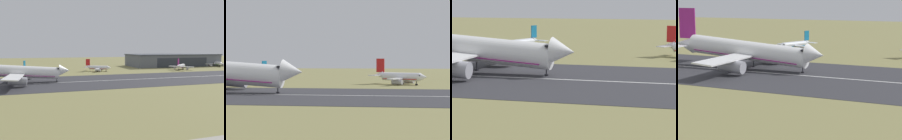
% 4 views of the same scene
% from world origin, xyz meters
% --- Properties ---
extents(ground_plane, '(673.93, 673.93, 0.00)m').
position_xyz_m(ground_plane, '(0.00, 50.30, 0.00)').
color(ground_plane, olive).
extents(runway_strip, '(433.93, 47.12, 0.06)m').
position_xyz_m(runway_strip, '(0.00, 100.60, 0.03)').
color(runway_strip, '#333338').
rests_on(runway_strip, ground_plane).
extents(runway_centreline, '(390.54, 0.70, 0.01)m').
position_xyz_m(runway_centreline, '(0.00, 100.60, 0.07)').
color(runway_centreline, silver).
rests_on(runway_centreline, runway_strip).
extents(airplane_parked_centre, '(16.84, 17.89, 7.89)m').
position_xyz_m(airplane_parked_centre, '(-52.01, 149.95, 2.73)').
color(airplane_parked_centre, silver).
rests_on(airplane_parked_centre, ground_plane).
extents(airplane_parked_east, '(19.89, 17.69, 8.73)m').
position_xyz_m(airplane_parked_east, '(0.55, 146.38, 2.58)').
color(airplane_parked_east, white).
rests_on(airplane_parked_east, ground_plane).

